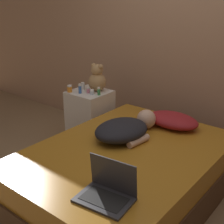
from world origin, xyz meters
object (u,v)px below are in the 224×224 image
Objects in this scene: laptop at (108,190)px; bottle_white at (83,86)px; pillow at (173,120)px; bottle_pink at (88,90)px; bottle_clear at (92,92)px; teddy_bear at (97,79)px; bottle_green at (99,91)px; bottle_orange at (70,89)px; bottle_blue at (80,89)px; person_lying at (126,129)px.

bottle_white is at bearing 131.70° from laptop.
pillow is 1.00m from bottle_pink.
bottle_clear is (-0.91, -0.14, 0.13)m from pillow.
laptop is 6.67× the size of bottle_clear.
teddy_bear is at bearing 24.28° from bottle_white.
bottle_green is at bearing 7.95° from bottle_pink.
bottle_green is (-1.07, 1.15, 0.16)m from laptop.
bottle_white is 1.53× the size of bottle_clear.
bottle_white is (-0.13, 0.06, 0.01)m from bottle_pink.
bottle_clear is (0.25, 0.08, -0.01)m from bottle_orange.
laptop is (0.23, -1.25, -0.01)m from pillow.
teddy_bear is at bearing 137.56° from bottle_green.
bottle_white is 1.07× the size of bottle_orange.
pillow is 5.86× the size of bottle_green.
bottle_blue is at bearing -115.36° from teddy_bear.
teddy_bear is at bearing 79.68° from bottle_pink.
person_lying is at bearing -18.89° from bottle_blue.
bottle_blue is at bearing -137.26° from bottle_pink.
laptop reaches higher than bottle_pink.
bottle_blue is at bearing 19.50° from bottle_orange.
laptop is 1.60m from bottle_clear.
person_lying is at bearing -30.12° from bottle_green.
person_lying is 1.00m from bottle_white.
bottle_clear is (0.05, -0.14, -0.11)m from teddy_bear.
bottle_orange is (-1.17, -0.23, 0.15)m from pillow.
person_lying is 0.85m from bottle_pink.
bottle_pink reaches higher than person_lying.
teddy_bear reaches higher than person_lying.
person_lying is 0.74m from bottle_green.
teddy_bear reaches higher than laptop.
person_lying is at bearing -23.99° from bottle_white.
bottle_orange reaches higher than pillow.
teddy_bear is 5.58× the size of bottle_clear.
laptop is (0.44, -0.78, -0.03)m from person_lying.
bottle_blue is at bearing 168.44° from person_lying.
bottle_clear is at bearing -71.55° from teddy_bear.
teddy_bear is at bearing 64.64° from bottle_blue.
teddy_bear is 3.90× the size of bottle_orange.
person_lying is 12.69× the size of bottle_clear.
laptop is at bearing -79.65° from pillow.
laptop is at bearing -42.96° from bottle_pink.
bottle_white is (-0.91, 0.40, 0.13)m from person_lying.
bottle_pink is 1.16× the size of bottle_clear.
teddy_bear reaches higher than pillow.
teddy_bear reaches higher than bottle_pink.
bottle_clear is (0.07, -0.02, -0.00)m from bottle_pink.
teddy_bear is at bearing 126.51° from laptop.
person_lying reaches higher than pillow.
bottle_white is at bearing 160.20° from bottle_clear.
bottle_clear is at bearing 128.83° from laptop.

